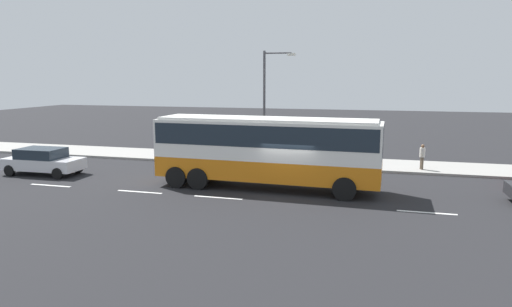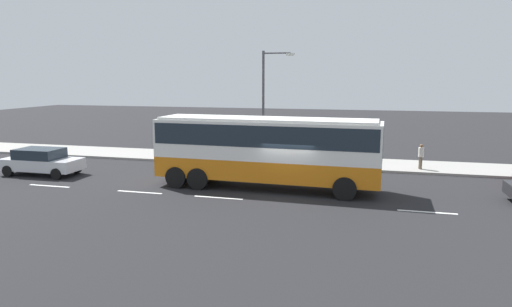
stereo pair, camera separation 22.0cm
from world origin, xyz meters
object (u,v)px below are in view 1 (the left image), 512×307
at_px(car_silver_hatch, 43,161).
at_px(pedestrian_at_crossing, 222,146).
at_px(coach_bus, 266,145).
at_px(street_lamp, 268,99).
at_px(pedestrian_near_curb, 422,155).

relative_size(car_silver_hatch, pedestrian_at_crossing, 2.77).
relative_size(coach_bus, street_lamp, 1.60).
relative_size(pedestrian_near_curb, pedestrian_at_crossing, 0.92).
xyz_separation_m(coach_bus, pedestrian_near_curb, (8.06, 6.39, -1.22)).
bearing_deg(street_lamp, car_silver_hatch, -152.52).
bearing_deg(car_silver_hatch, pedestrian_near_curb, 16.28).
distance_m(coach_bus, pedestrian_at_crossing, 8.04).
bearing_deg(car_silver_hatch, coach_bus, -0.19).
distance_m(pedestrian_near_curb, pedestrian_at_crossing, 12.69).
bearing_deg(coach_bus, pedestrian_near_curb, 40.24).
xyz_separation_m(pedestrian_near_curb, pedestrian_at_crossing, (-12.69, 0.09, 0.08)).
xyz_separation_m(car_silver_hatch, pedestrian_near_curb, (21.43, 6.47, 0.20)).
height_order(car_silver_hatch, pedestrian_near_curb, pedestrian_near_curb).
xyz_separation_m(car_silver_hatch, pedestrian_at_crossing, (8.74, 6.56, 0.28)).
relative_size(pedestrian_at_crossing, street_lamp, 0.23).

